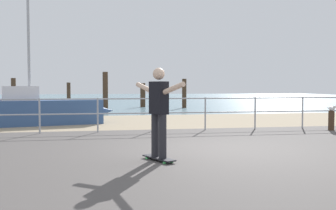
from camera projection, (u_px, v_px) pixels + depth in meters
ground_plane at (232, 159)px, 7.17m from camera, size 24.00×10.00×0.04m
beach_strip at (163, 121)px, 15.03m from camera, size 24.00×6.00×0.04m
sea_surface at (123, 99)px, 42.55m from camera, size 72.00×50.00×0.04m
railing_fence at (153, 109)px, 11.50m from camera, size 13.37×0.05×1.05m
sailboat at (43, 110)px, 13.57m from camera, size 5.07×2.34×5.51m
skateboard at (159, 158)px, 6.93m from camera, size 0.54×0.80×0.08m
skateboarder at (159, 107)px, 6.89m from camera, size 0.73×1.33×1.65m
bollard_short at (331, 121)px, 11.72m from camera, size 0.18×0.18×0.63m
seagull at (332, 108)px, 11.69m from camera, size 0.18×0.49×0.18m
groyne_post_0 at (14, 95)px, 20.76m from camera, size 0.25×0.25×1.85m
groyne_post_1 at (69, 94)px, 26.71m from camera, size 0.27×0.27×1.67m
groyne_post_2 at (105, 91)px, 21.55m from camera, size 0.30×0.30×2.22m
groyne_post_3 at (143, 95)px, 25.02m from camera, size 0.34×0.34×1.61m
groyne_post_4 at (184, 93)px, 24.04m from camera, size 0.28×0.28×1.88m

